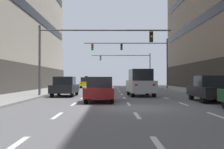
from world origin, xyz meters
TOP-DOWN VIEW (x-y plane):
  - ground_plane at (0.00, 0.00)m, footprint 120.00×120.00m
  - lane_stripe_l1_s2 at (-3.15, -8.00)m, footprint 0.16×2.00m
  - lane_stripe_l1_s3 at (-3.15, -3.00)m, footprint 0.16×2.00m
  - lane_stripe_l1_s4 at (-3.15, 2.00)m, footprint 0.16×2.00m
  - lane_stripe_l1_s5 at (-3.15, 7.00)m, footprint 0.16×2.00m
  - lane_stripe_l1_s6 at (-3.15, 12.00)m, footprint 0.16×2.00m
  - lane_stripe_l1_s7 at (-3.15, 17.00)m, footprint 0.16×2.00m
  - lane_stripe_l1_s8 at (-3.15, 22.00)m, footprint 0.16×2.00m
  - lane_stripe_l1_s9 at (-3.15, 27.00)m, footprint 0.16×2.00m
  - lane_stripe_l1_s10 at (-3.15, 32.00)m, footprint 0.16×2.00m
  - lane_stripe_l2_s2 at (0.00, -8.00)m, footprint 0.16×2.00m
  - lane_stripe_l2_s3 at (0.00, -3.00)m, footprint 0.16×2.00m
  - lane_stripe_l2_s4 at (0.00, 2.00)m, footprint 0.16×2.00m
  - lane_stripe_l2_s5 at (0.00, 7.00)m, footprint 0.16×2.00m
  - lane_stripe_l2_s6 at (0.00, 12.00)m, footprint 0.16×2.00m
  - lane_stripe_l2_s7 at (0.00, 17.00)m, footprint 0.16×2.00m
  - lane_stripe_l2_s8 at (0.00, 22.00)m, footprint 0.16×2.00m
  - lane_stripe_l2_s9 at (0.00, 27.00)m, footprint 0.16×2.00m
  - lane_stripe_l2_s10 at (0.00, 32.00)m, footprint 0.16×2.00m
  - lane_stripe_l3_s3 at (3.15, -3.00)m, footprint 0.16×2.00m
  - lane_stripe_l3_s4 at (3.15, 2.00)m, footprint 0.16×2.00m
  - lane_stripe_l3_s5 at (3.15, 7.00)m, footprint 0.16×2.00m
  - lane_stripe_l3_s6 at (3.15, 12.00)m, footprint 0.16×2.00m
  - lane_stripe_l3_s7 at (3.15, 17.00)m, footprint 0.16×2.00m
  - lane_stripe_l3_s8 at (3.15, 22.00)m, footprint 0.16×2.00m
  - lane_stripe_l3_s9 at (3.15, 27.00)m, footprint 0.16×2.00m
  - lane_stripe_l3_s10 at (3.15, 32.00)m, footprint 0.16×2.00m
  - car_driving_0 at (-1.69, 3.43)m, footprint 1.79×4.20m
  - car_driving_1 at (1.47, 9.27)m, footprint 2.15×4.71m
  - taxi_driving_2 at (-4.78, 29.53)m, footprint 2.07×4.51m
  - car_driving_3 at (-4.78, 8.95)m, footprint 1.88×4.35m
  - car_parked_2 at (5.24, 3.57)m, footprint 1.96×4.43m
  - traffic_signal_0 at (-3.15, 8.23)m, footprint 10.59×0.35m
  - traffic_signal_1 at (2.72, 23.72)m, footprint 11.37×0.35m
  - traffic_signal_2 at (3.01, 40.01)m, footprint 11.40×0.34m

SIDE VIEW (x-z plane):
  - ground_plane at x=0.00m, z-range 0.00..0.00m
  - lane_stripe_l1_s2 at x=-3.15m, z-range 0.00..0.01m
  - lane_stripe_l1_s3 at x=-3.15m, z-range 0.00..0.01m
  - lane_stripe_l1_s4 at x=-3.15m, z-range 0.00..0.01m
  - lane_stripe_l1_s5 at x=-3.15m, z-range 0.00..0.01m
  - lane_stripe_l1_s6 at x=-3.15m, z-range 0.00..0.01m
  - lane_stripe_l1_s7 at x=-3.15m, z-range 0.00..0.01m
  - lane_stripe_l1_s8 at x=-3.15m, z-range 0.00..0.01m
  - lane_stripe_l1_s9 at x=-3.15m, z-range 0.00..0.01m
  - lane_stripe_l1_s10 at x=-3.15m, z-range 0.00..0.01m
  - lane_stripe_l2_s2 at x=0.00m, z-range 0.00..0.01m
  - lane_stripe_l2_s3 at x=0.00m, z-range 0.00..0.01m
  - lane_stripe_l2_s4 at x=0.00m, z-range 0.00..0.01m
  - lane_stripe_l2_s5 at x=0.00m, z-range 0.00..0.01m
  - lane_stripe_l2_s6 at x=0.00m, z-range 0.00..0.01m
  - lane_stripe_l2_s7 at x=0.00m, z-range 0.00..0.01m
  - lane_stripe_l2_s8 at x=0.00m, z-range 0.00..0.01m
  - lane_stripe_l2_s9 at x=0.00m, z-range 0.00..0.01m
  - lane_stripe_l2_s10 at x=0.00m, z-range 0.00..0.01m
  - lane_stripe_l3_s3 at x=3.15m, z-range 0.00..0.01m
  - lane_stripe_l3_s4 at x=3.15m, z-range 0.00..0.01m
  - lane_stripe_l3_s5 at x=3.15m, z-range 0.00..0.01m
  - lane_stripe_l3_s6 at x=3.15m, z-range 0.00..0.01m
  - lane_stripe_l3_s7 at x=3.15m, z-range 0.00..0.01m
  - lane_stripe_l3_s8 at x=3.15m, z-range 0.00..0.01m
  - lane_stripe_l3_s9 at x=3.15m, z-range 0.00..0.01m
  - lane_stripe_l3_s10 at x=3.15m, z-range 0.00..0.01m
  - car_driving_0 at x=-1.69m, z-range -0.01..1.56m
  - car_driving_3 at x=-4.78m, z-range -0.01..1.61m
  - car_parked_2 at x=5.24m, z-range -0.01..1.63m
  - taxi_driving_2 at x=-4.78m, z-range -0.10..1.74m
  - car_driving_1 at x=1.47m, z-range -0.01..2.23m
  - traffic_signal_0 at x=-3.15m, z-range 1.37..6.95m
  - traffic_signal_2 at x=3.01m, z-range 1.51..7.72m
  - traffic_signal_1 at x=2.72m, z-range 1.59..8.35m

